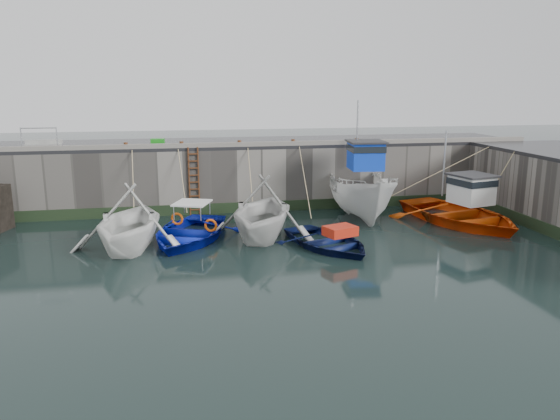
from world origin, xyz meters
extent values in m
plane|color=black|center=(0.00, 0.00, 0.00)|extent=(120.00, 120.00, 0.00)
cube|color=slate|center=(0.00, 12.50, 1.50)|extent=(30.00, 5.00, 3.00)
cube|color=black|center=(0.00, 12.50, 3.08)|extent=(30.00, 5.00, 0.16)
cube|color=slate|center=(0.00, 10.15, 3.26)|extent=(30.00, 0.30, 0.20)
cube|color=black|center=(0.00, 9.96, 0.25)|extent=(30.00, 0.08, 0.50)
cylinder|color=#3F1E0F|center=(-2.22, 9.92, 1.60)|extent=(0.07, 0.07, 3.20)
cylinder|color=#3F1E0F|center=(-1.78, 9.92, 1.60)|extent=(0.07, 0.07, 3.20)
cube|color=#3F1E0F|center=(-2.00, 9.90, 0.25)|extent=(0.44, 0.06, 0.05)
cube|color=#3F1E0F|center=(-2.00, 9.90, 0.58)|extent=(0.44, 0.06, 0.05)
cube|color=#3F1E0F|center=(-2.00, 9.90, 0.91)|extent=(0.44, 0.06, 0.05)
cube|color=#3F1E0F|center=(-2.00, 9.90, 1.24)|extent=(0.44, 0.06, 0.05)
cube|color=#3F1E0F|center=(-2.00, 9.90, 1.57)|extent=(0.44, 0.06, 0.05)
cube|color=#3F1E0F|center=(-2.00, 9.90, 1.90)|extent=(0.44, 0.06, 0.05)
cube|color=#3F1E0F|center=(-2.00, 9.90, 2.23)|extent=(0.44, 0.06, 0.05)
cube|color=#3F1E0F|center=(-2.00, 9.90, 2.56)|extent=(0.44, 0.06, 0.05)
cube|color=#3F1E0F|center=(-2.00, 9.90, 2.89)|extent=(0.44, 0.06, 0.05)
imported|color=white|center=(-4.60, 4.92, 0.00)|extent=(5.30, 5.88, 2.73)
imported|color=#0C1CB8|center=(-2.40, 5.74, 0.00)|extent=(5.39, 6.26, 1.09)
imported|color=silver|center=(0.51, 5.49, 0.00)|extent=(6.11, 6.56, 2.81)
imported|color=#0A1441|center=(2.72, 3.70, 0.00)|extent=(4.50, 5.29, 0.93)
imported|color=silver|center=(5.63, 8.29, 0.97)|extent=(3.25, 7.06, 2.64)
cube|color=#0D35C5|center=(5.57, 7.69, 2.89)|extent=(1.55, 1.63, 1.20)
cube|color=black|center=(5.57, 7.69, 3.24)|extent=(1.61, 1.70, 0.28)
cube|color=#262628|center=(5.57, 7.69, 3.53)|extent=(1.76, 1.85, 0.08)
cylinder|color=#A5A8AD|center=(5.75, 9.48, 3.79)|extent=(0.08, 0.08, 3.00)
imported|color=#F34F0C|center=(9.50, 6.16, 0.32)|extent=(6.03, 7.40, 1.35)
cube|color=white|center=(9.64, 5.58, 1.60)|extent=(1.71, 1.79, 1.20)
cube|color=black|center=(9.64, 5.58, 1.95)|extent=(1.78, 1.86, 0.28)
cube|color=#262628|center=(9.64, 5.58, 2.24)|extent=(1.95, 2.03, 0.08)
cylinder|color=#A5A8AD|center=(9.22, 7.33, 2.50)|extent=(0.08, 0.08, 3.00)
cube|color=#188518|center=(-3.60, 11.45, 3.32)|extent=(0.67, 0.49, 0.31)
cylinder|color=#A5A8AD|center=(-9.50, 10.60, 3.66)|extent=(0.05, 0.05, 1.00)
cylinder|color=#A5A8AD|center=(-8.00, 10.60, 3.66)|extent=(0.05, 0.05, 1.00)
cylinder|color=#A5A8AD|center=(-8.75, 10.60, 4.12)|extent=(1.50, 0.05, 0.05)
cube|color=gray|center=(-8.75, 11.10, 3.25)|extent=(1.60, 0.35, 0.18)
cube|color=gray|center=(-8.75, 11.45, 3.43)|extent=(1.60, 0.35, 0.18)
cylinder|color=#3F1E0F|center=(-5.00, 10.25, 3.30)|extent=(0.18, 0.18, 0.28)
cylinder|color=#3F1E0F|center=(-2.50, 10.25, 3.30)|extent=(0.18, 0.18, 0.28)
cylinder|color=#3F1E0F|center=(0.20, 10.25, 3.30)|extent=(0.18, 0.18, 0.28)
cylinder|color=#3F1E0F|center=(2.80, 10.25, 3.30)|extent=(0.18, 0.18, 0.28)
cylinder|color=#3F1E0F|center=(6.00, 10.25, 3.30)|extent=(0.18, 0.18, 0.28)
camera|label=1|loc=(-2.80, -15.47, 5.99)|focal=35.00mm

